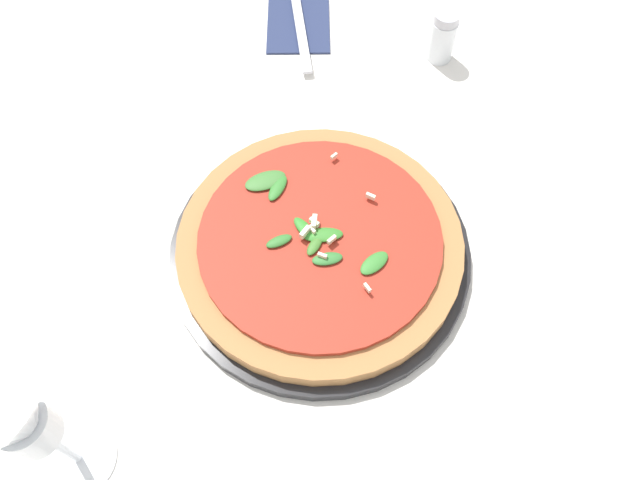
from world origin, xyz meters
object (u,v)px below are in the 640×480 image
shaker_pepper (443,37)px  fork (298,12)px  wine_glass (15,420)px  pizza_arugula_main (320,246)px

shaker_pepper → fork: bearing=81.0°
wine_glass → shaker_pepper: (0.56, -0.23, -0.10)m
pizza_arugula_main → wine_glass: size_ratio=1.64×
pizza_arugula_main → shaker_pepper: bearing=-13.8°
shaker_pepper → pizza_arugula_main: bearing=166.2°
pizza_arugula_main → wine_glass: wine_glass is taller
fork → shaker_pepper: size_ratio=3.25×
fork → wine_glass: bearing=155.0°
shaker_pepper → wine_glass: bearing=157.6°
pizza_arugula_main → wine_glass: (-0.25, 0.15, 0.11)m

